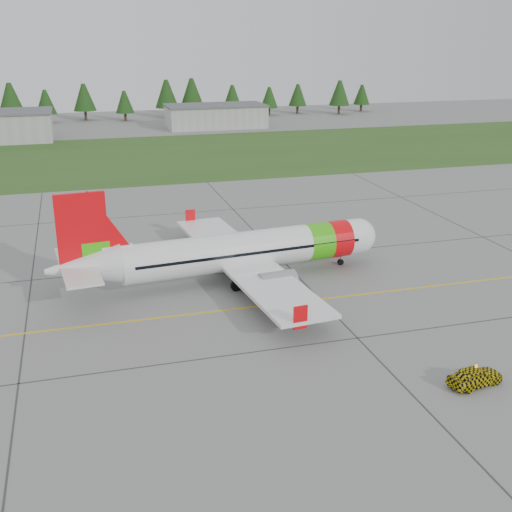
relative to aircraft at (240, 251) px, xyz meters
name	(u,v)px	position (x,y,z in m)	size (l,w,h in m)	color
ground	(233,355)	(-4.37, -14.76, -2.84)	(320.00, 320.00, 0.00)	gray
aircraft	(240,251)	(0.00, 0.00, 0.00)	(32.45, 30.05, 9.83)	white
follow_me_car	(477,359)	(10.25, -23.39, -0.86)	(1.59, 1.35, 3.96)	yellow
grass_strip	(129,158)	(-4.37, 67.24, -2.82)	(320.00, 50.00, 0.03)	#30561E
taxi_guideline	(210,312)	(-4.37, -6.76, -2.82)	(120.00, 0.25, 0.02)	gold
hangar_east	(216,117)	(20.63, 103.24, -0.24)	(24.00, 12.00, 5.20)	#A8A8A3
treeline	(108,102)	(-4.37, 123.24, 2.16)	(160.00, 8.00, 10.00)	#1C3F14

